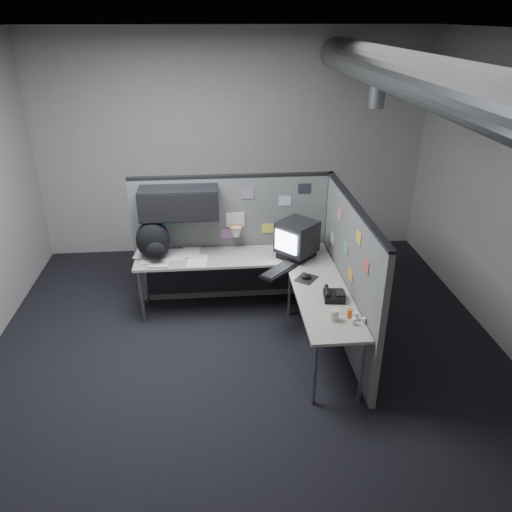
{
  "coord_description": "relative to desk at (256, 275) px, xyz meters",
  "views": [
    {
      "loc": [
        -0.3,
        -4.35,
        3.33
      ],
      "look_at": [
        0.12,
        0.35,
        1.02
      ],
      "focal_mm": 35.0,
      "sensor_mm": 36.0,
      "label": 1
    }
  ],
  "objects": [
    {
      "name": "mouse",
      "position": [
        0.52,
        -0.36,
        0.13
      ],
      "size": [
        0.3,
        0.3,
        0.05
      ],
      "rotation": [
        0.0,
        0.0,
        0.14
      ],
      "color": "black",
      "rests_on": "desk"
    },
    {
      "name": "cup",
      "position": [
        0.64,
        -1.19,
        0.17
      ],
      "size": [
        0.08,
        0.08,
        0.11
      ],
      "primitive_type": "cylinder",
      "rotation": [
        0.0,
        0.0,
        -0.04
      ],
      "color": "beige",
      "rests_on": "desk"
    },
    {
      "name": "bottles",
      "position": [
        0.83,
        -1.21,
        0.15
      ],
      "size": [
        0.16,
        0.17,
        0.09
      ],
      "rotation": [
        0.0,
        0.0,
        0.36
      ],
      "color": "silver",
      "rests_on": "desk"
    },
    {
      "name": "backpack",
      "position": [
        -1.16,
        0.27,
        0.35
      ],
      "size": [
        0.41,
        0.38,
        0.48
      ],
      "rotation": [
        0.0,
        0.0,
        -0.08
      ],
      "color": "black",
      "rests_on": "desk"
    },
    {
      "name": "room",
      "position": [
        0.41,
        -0.7,
        1.48
      ],
      "size": [
        5.62,
        5.62,
        3.22
      ],
      "color": "black",
      "rests_on": "ground"
    },
    {
      "name": "papers",
      "position": [
        -0.99,
        0.31,
        0.13
      ],
      "size": [
        0.88,
        0.59,
        0.02
      ],
      "rotation": [
        0.0,
        0.0,
        -0.1
      ],
      "color": "white",
      "rests_on": "desk"
    },
    {
      "name": "desk",
      "position": [
        0.0,
        0.0,
        0.0
      ],
      "size": [
        2.31,
        2.11,
        0.73
      ],
      "color": "#A09D90",
      "rests_on": "ground"
    },
    {
      "name": "partition_right",
      "position": [
        0.95,
        -0.49,
        0.21
      ],
      "size": [
        0.07,
        2.23,
        1.63
      ],
      "color": "slate",
      "rests_on": "ground"
    },
    {
      "name": "keyboard",
      "position": [
        0.24,
        -0.19,
        0.14
      ],
      "size": [
        0.46,
        0.48,
        0.04
      ],
      "rotation": [
        0.0,
        0.0,
        0.03
      ],
      "color": "black",
      "rests_on": "desk"
    },
    {
      "name": "phone",
      "position": [
        0.72,
        -0.8,
        0.16
      ],
      "size": [
        0.23,
        0.25,
        0.11
      ],
      "rotation": [
        0.0,
        0.0,
        -0.29
      ],
      "color": "black",
      "rests_on": "desk"
    },
    {
      "name": "monitor",
      "position": [
        0.5,
        0.19,
        0.35
      ],
      "size": [
        0.55,
        0.55,
        0.45
      ],
      "rotation": [
        0.0,
        0.0,
        -0.03
      ],
      "color": "black",
      "rests_on": "desk"
    },
    {
      "name": "partition_back",
      "position": [
        -0.4,
        0.53,
        0.38
      ],
      "size": [
        2.44,
        0.42,
        1.63
      ],
      "color": "slate",
      "rests_on": "ground"
    }
  ]
}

